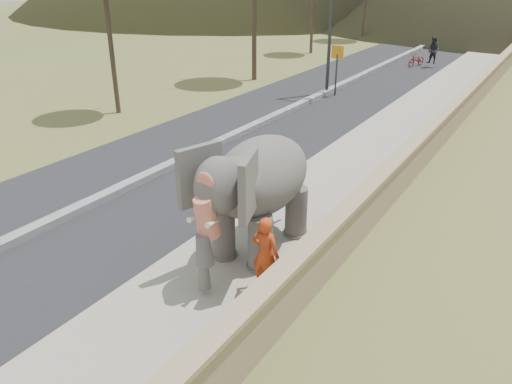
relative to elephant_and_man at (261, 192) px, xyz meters
The scene contains 8 objects.
ground 1.45m from the elephant_and_man, 105.30° to the left, with size 160.00×160.00×0.00m, color olive.
road 11.34m from the elephant_and_man, 116.50° to the left, with size 7.00×120.00×0.03m, color black.
median 11.33m from the elephant_and_man, 116.50° to the left, with size 0.35×120.00×0.22m, color black.
walkway 10.16m from the elephant_and_man, 90.10° to the left, with size 3.00×120.00×0.15m, color #9E9687.
parapet 10.24m from the elephant_and_man, 80.79° to the left, with size 0.30×120.00×1.10m, color tan.
signboard 15.03m from the elephant_and_man, 107.49° to the left, with size 0.60×0.08×2.40m.
elephant_and_man is the anchor object (origin of this frame).
motorcyclist 24.43m from the elephant_and_man, 96.72° to the left, with size 1.92×1.71×1.87m.
Camera 1 is at (5.03, -8.33, 5.88)m, focal length 35.00 mm.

